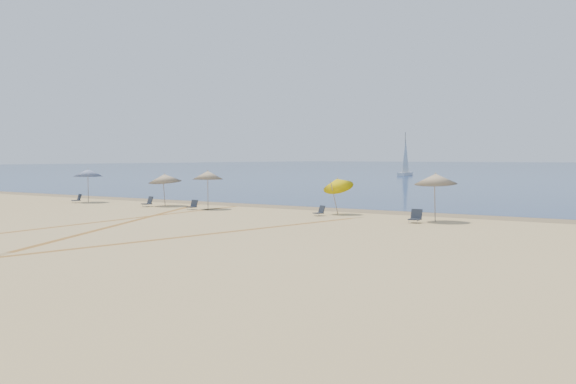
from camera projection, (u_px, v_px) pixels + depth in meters
name	position (u px, v px, depth m)	size (l,w,h in m)	color
wet_sand	(321.00, 209.00, 43.73)	(500.00, 500.00, 0.00)	olive
umbrella_0	(88.00, 173.00, 49.74)	(2.19, 2.19, 2.60)	gray
umbrella_1	(165.00, 178.00, 46.04)	(2.34, 2.38, 2.37)	gray
umbrella_2	(208.00, 175.00, 43.29)	(2.06, 2.06, 2.60)	gray
umbrella_3	(338.00, 183.00, 39.27)	(1.85, 1.91, 2.54)	gray
umbrella_4	(436.00, 179.00, 34.80)	(2.28, 2.31, 2.67)	gray
chair_0	(78.00, 199.00, 49.36)	(0.72, 0.78, 0.66)	black
chair_1	(148.00, 202.00, 45.56)	(0.77, 0.83, 0.71)	black
chair_2	(193.00, 205.00, 42.98)	(0.54, 0.63, 0.64)	black
chair_3	(320.00, 211.00, 38.43)	(0.70, 0.75, 0.61)	black
chair_4	(416.00, 217.00, 34.34)	(0.65, 0.74, 0.72)	black
sailboat_1	(405.00, 163.00, 120.30)	(1.92, 5.47, 7.98)	white
tire_tracks	(135.00, 225.00, 33.21)	(42.71, 42.80, 0.00)	tan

